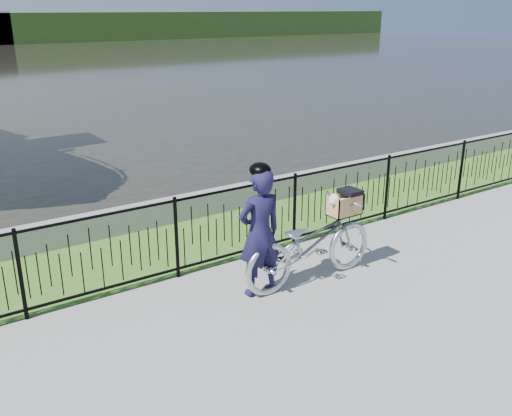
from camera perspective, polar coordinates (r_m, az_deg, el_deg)
ground at (r=7.23m, az=5.32°, el=-9.52°), size 120.00×120.00×0.00m
grass_strip at (r=9.18m, az=-5.01°, el=-2.98°), size 60.00×2.00×0.01m
quay_wall at (r=9.94m, az=-7.88°, el=-0.10°), size 60.00×0.30×0.40m
fence at (r=8.16m, az=-1.67°, el=-1.50°), size 14.00×0.06×1.15m
bicycle_rig at (r=7.58m, az=5.51°, el=-3.49°), size 2.06×0.72×1.19m
cyclist at (r=7.10m, az=0.37°, el=-2.35°), size 0.62×0.42×1.73m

